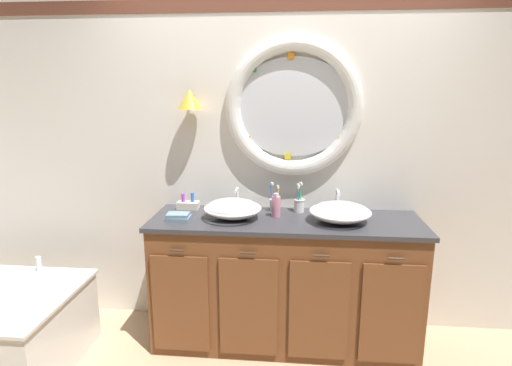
% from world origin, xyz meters
% --- Properties ---
extents(ground_plane, '(14.00, 14.00, 0.00)m').
position_xyz_m(ground_plane, '(0.00, 0.00, 0.00)').
color(ground_plane, tan).
extents(back_wall_assembly, '(6.40, 0.26, 2.60)m').
position_xyz_m(back_wall_assembly, '(0.01, 0.58, 1.33)').
color(back_wall_assembly, silver).
rests_on(back_wall_assembly, ground_plane).
extents(vanity_counter, '(1.83, 0.59, 0.91)m').
position_xyz_m(vanity_counter, '(0.05, 0.27, 0.46)').
color(vanity_counter, brown).
rests_on(vanity_counter, ground_plane).
extents(sink_basin_left, '(0.39, 0.39, 0.14)m').
position_xyz_m(sink_basin_left, '(-0.31, 0.25, 0.98)').
color(sink_basin_left, white).
rests_on(sink_basin_left, vanity_counter).
extents(sink_basin_right, '(0.41, 0.41, 0.13)m').
position_xyz_m(sink_basin_right, '(0.41, 0.25, 0.98)').
color(sink_basin_right, white).
rests_on(sink_basin_right, vanity_counter).
extents(faucet_set_left, '(0.22, 0.12, 0.17)m').
position_xyz_m(faucet_set_left, '(-0.31, 0.47, 0.98)').
color(faucet_set_left, silver).
rests_on(faucet_set_left, vanity_counter).
extents(faucet_set_right, '(0.22, 0.14, 0.17)m').
position_xyz_m(faucet_set_right, '(0.41, 0.47, 0.98)').
color(faucet_set_right, silver).
rests_on(faucet_set_right, vanity_counter).
extents(toothbrush_holder_left, '(0.08, 0.08, 0.21)m').
position_xyz_m(toothbrush_holder_left, '(-0.03, 0.45, 0.97)').
color(toothbrush_holder_left, silver).
rests_on(toothbrush_holder_left, vanity_counter).
extents(toothbrush_holder_right, '(0.08, 0.08, 0.22)m').
position_xyz_m(toothbrush_holder_right, '(0.14, 0.45, 0.97)').
color(toothbrush_holder_right, white).
rests_on(toothbrush_holder_right, vanity_counter).
extents(soap_dispenser, '(0.06, 0.07, 0.17)m').
position_xyz_m(soap_dispenser, '(-0.02, 0.31, 0.99)').
color(soap_dispenser, pink).
rests_on(soap_dispenser, vanity_counter).
extents(folded_hand_towel, '(0.16, 0.11, 0.04)m').
position_xyz_m(folded_hand_towel, '(-0.67, 0.19, 0.93)').
color(folded_hand_towel, '#7593A8').
rests_on(folded_hand_towel, vanity_counter).
extents(toiletry_basket, '(0.16, 0.09, 0.12)m').
position_xyz_m(toiletry_basket, '(-0.67, 0.45, 0.94)').
color(toiletry_basket, beige).
rests_on(toiletry_basket, vanity_counter).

